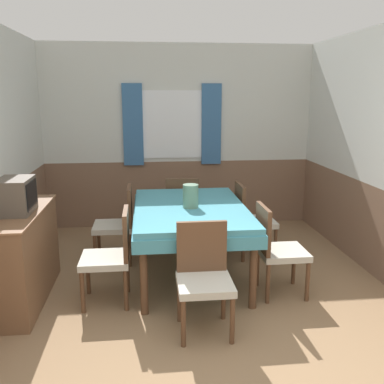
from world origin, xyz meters
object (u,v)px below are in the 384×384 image
object	(u,v)px
chair_right_near	(276,247)
vase	(191,196)
chair_left_far	(119,221)
chair_left_near	(112,253)
dining_table	(190,216)
sideboard	(20,255)
tv	(16,196)
chair_right_far	(250,217)
chair_head_near	(204,274)
chair_head_window	(182,207)

from	to	relation	value
chair_right_near	vase	world-z (taller)	vase
chair_left_far	chair_left_near	bearing A→B (deg)	-180.00
dining_table	sideboard	distance (m)	1.69
sideboard	vase	bearing A→B (deg)	11.11
sideboard	tv	size ratio (longest dim) A/B	3.20
chair_left_near	tv	xyz separation A→B (m)	(-0.83, 0.08, 0.55)
chair_right_near	chair_right_far	bearing A→B (deg)	-180.00
dining_table	chair_right_far	bearing A→B (deg)	33.28
chair_head_near	tv	xyz separation A→B (m)	(-1.61, 0.64, 0.55)
chair_right_far	chair_head_window	world-z (taller)	same
chair_head_window	chair_left_near	bearing A→B (deg)	-116.26
tv	chair_head_window	bearing A→B (deg)	42.70
chair_left_near	chair_head_window	xyz separation A→B (m)	(0.77, 1.57, 0.00)
chair_head_near	vase	xyz separation A→B (m)	(0.00, 1.01, 0.41)
chair_head_window	sideboard	size ratio (longest dim) A/B	0.67
chair_head_near	vase	size ratio (longest dim) A/B	3.69
chair_left_far	chair_right_near	bearing A→B (deg)	-123.28
chair_left_near	chair_head_window	world-z (taller)	same
sideboard	vase	world-z (taller)	vase
chair_left_near	vase	distance (m)	0.99
dining_table	chair_left_far	xyz separation A→B (m)	(-0.77, 0.51, -0.19)
chair_right_far	chair_left_far	bearing A→B (deg)	-90.00
sideboard	dining_table	bearing A→B (deg)	12.87
chair_head_window	sideboard	bearing A→B (deg)	-138.75
chair_head_near	sideboard	bearing A→B (deg)	-22.77
dining_table	tv	xyz separation A→B (m)	(-1.61, -0.42, 0.36)
dining_table	chair_head_near	distance (m)	1.08
chair_left_near	sideboard	xyz separation A→B (m)	(-0.86, 0.13, -0.04)
chair_left_near	sideboard	size ratio (longest dim) A/B	0.67
chair_left_far	sideboard	xyz separation A→B (m)	(-0.86, -0.88, -0.04)
chair_right_far	chair_head_near	size ratio (longest dim) A/B	1.00
chair_right_near	chair_left_near	world-z (taller)	same
chair_right_near	chair_left_far	world-z (taller)	same
chair_right_far	chair_head_near	xyz separation A→B (m)	(-0.77, -1.57, 0.00)
chair_head_near	tv	distance (m)	1.81
chair_left_near	tv	distance (m)	1.00
chair_right_near	chair_left_far	xyz separation A→B (m)	(-1.54, 1.01, 0.00)
chair_left_far	chair_head_near	bearing A→B (deg)	-153.74
chair_left_far	tv	world-z (taller)	tv
dining_table	chair_right_near	world-z (taller)	chair_right_near
chair_left_far	tv	distance (m)	1.36
dining_table	sideboard	bearing A→B (deg)	-167.13
tv	chair_left_far	bearing A→B (deg)	48.14
chair_left_far	vase	distance (m)	1.04
chair_left_near	chair_head_window	size ratio (longest dim) A/B	1.00
chair_head_window	tv	xyz separation A→B (m)	(-1.61, -1.48, 0.55)
chair_left_far	vase	xyz separation A→B (m)	(0.77, -0.56, 0.41)
chair_right_near	vase	bearing A→B (deg)	-120.48
chair_head_near	chair_head_window	xyz separation A→B (m)	(-0.00, 2.12, 0.00)
chair_right_near	chair_left_near	bearing A→B (deg)	-90.00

